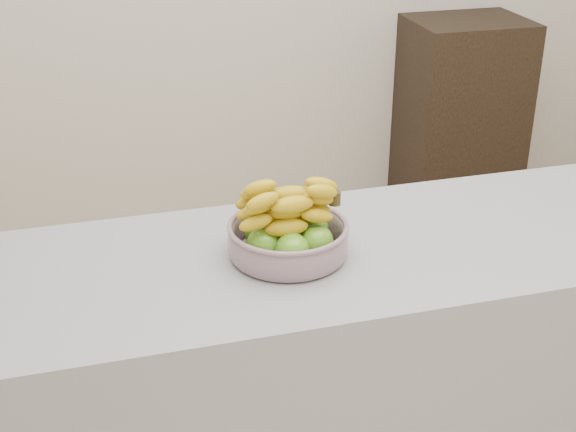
{
  "coord_description": "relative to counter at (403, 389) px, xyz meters",
  "views": [
    {
      "loc": [
        -0.75,
        -1.57,
        1.79
      ],
      "look_at": [
        -0.31,
        -0.02,
        1.0
      ],
      "focal_mm": 50.0,
      "sensor_mm": 36.0,
      "label": 1
    }
  ],
  "objects": [
    {
      "name": "counter",
      "position": [
        0.0,
        0.0,
        0.0
      ],
      "size": [
        2.0,
        0.6,
        0.9
      ],
      "primitive_type": "cube",
      "color": "gray",
      "rests_on": "ground"
    },
    {
      "name": "cabinet",
      "position": [
        1.06,
        1.8,
        0.04
      ],
      "size": [
        0.55,
        0.44,
        0.97
      ],
      "primitive_type": "cube",
      "rotation": [
        0.0,
        0.0,
        -0.02
      ],
      "color": "black",
      "rests_on": "ground"
    },
    {
      "name": "fruit_bowl",
      "position": [
        -0.31,
        -0.0,
        0.51
      ],
      "size": [
        0.28,
        0.28,
        0.17
      ],
      "rotation": [
        0.0,
        0.0,
        -0.14
      ],
      "color": "#93A3B1",
      "rests_on": "counter"
    }
  ]
}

